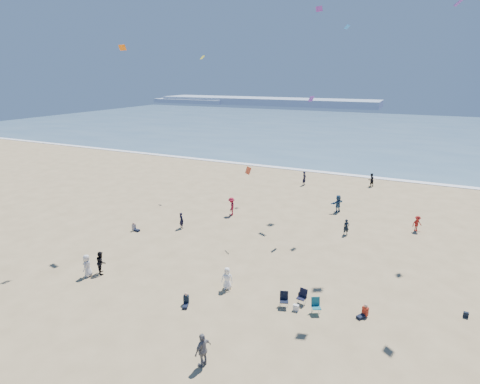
% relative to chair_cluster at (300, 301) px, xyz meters
% --- Properties ---
extents(ocean, '(220.00, 100.00, 0.06)m').
position_rel_chair_cluster_xyz_m(ocean, '(-5.17, 84.86, -0.47)').
color(ocean, '#476B84').
rests_on(ocean, ground).
extents(surf_line, '(220.00, 1.20, 0.08)m').
position_rel_chair_cluster_xyz_m(surf_line, '(-5.17, 34.86, -0.46)').
color(surf_line, white).
rests_on(surf_line, ground).
extents(headland_far, '(110.00, 20.00, 3.20)m').
position_rel_chair_cluster_xyz_m(headland_far, '(-65.17, 159.86, 1.10)').
color(headland_far, '#7A8EA8').
rests_on(headland_far, ground).
extents(headland_near, '(40.00, 14.00, 2.00)m').
position_rel_chair_cluster_xyz_m(headland_near, '(-105.17, 154.86, 0.50)').
color(headland_near, '#7A8EA8').
rests_on(headland_near, ground).
extents(standing_flyers, '(32.47, 38.66, 1.91)m').
position_rel_chair_cluster_xyz_m(standing_flyers, '(-1.86, 9.30, 0.36)').
color(standing_flyers, black).
rests_on(standing_flyers, ground).
extents(seated_group, '(22.38, 22.09, 0.84)m').
position_rel_chair_cluster_xyz_m(seated_group, '(-3.35, -5.31, -0.08)').
color(seated_group, silver).
rests_on(seated_group, ground).
extents(chair_cluster, '(2.79, 1.54, 1.00)m').
position_rel_chair_cluster_xyz_m(chair_cluster, '(0.00, 0.00, 0.00)').
color(chair_cluster, black).
rests_on(chair_cluster, ground).
extents(white_tote, '(0.35, 0.20, 0.40)m').
position_rel_chair_cluster_xyz_m(white_tote, '(-0.17, -0.34, -0.30)').
color(white_tote, silver).
rests_on(white_tote, ground).
extents(black_backpack, '(0.30, 0.22, 0.38)m').
position_rel_chair_cluster_xyz_m(black_backpack, '(-0.30, 1.13, -0.31)').
color(black_backpack, black).
rests_on(black_backpack, ground).
extents(navy_bag, '(0.28, 0.18, 0.34)m').
position_rel_chair_cluster_xyz_m(navy_bag, '(9.33, 3.38, -0.33)').
color(navy_bag, black).
rests_on(navy_bag, ground).
extents(kites_aloft, '(40.98, 42.90, 26.93)m').
position_rel_chair_cluster_xyz_m(kites_aloft, '(5.17, 2.86, 14.33)').
color(kites_aloft, '#1BD1E4').
rests_on(kites_aloft, ground).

